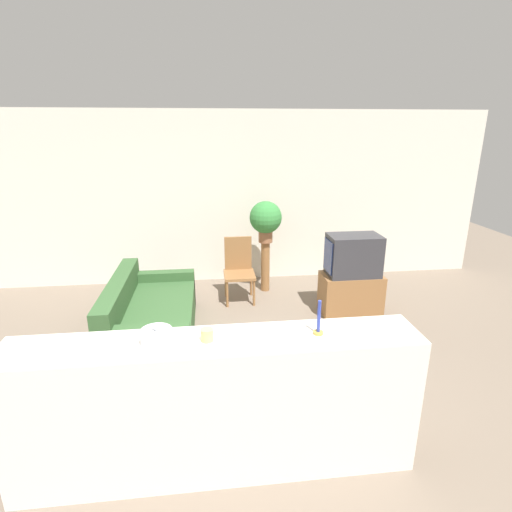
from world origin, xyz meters
TOP-DOWN VIEW (x-y plane):
  - ground_plane at (0.00, 0.00)m, footprint 14.00×14.00m
  - wall_back at (0.00, 3.43)m, footprint 9.00×0.06m
  - couch at (-0.77, 1.58)m, footprint 0.96×1.77m
  - tv_stand at (1.87, 1.93)m, footprint 0.80×0.45m
  - television at (1.86, 1.93)m, footprint 0.69×0.43m
  - wooden_chair at (0.39, 2.56)m, footprint 0.44×0.44m
  - plant_stand at (0.82, 2.84)m, footprint 0.13×0.13m
  - potted_plant at (0.82, 2.84)m, footprint 0.48×0.48m
  - foreground_counter at (0.00, -0.50)m, footprint 2.85×0.44m
  - decorative_bowl at (-0.38, -0.50)m, footprint 0.21×0.21m
  - candle_jar at (-0.05, -0.50)m, footprint 0.09×0.09m
  - candlestick at (0.71, -0.50)m, footprint 0.07×0.07m

SIDE VIEW (x-z plane):
  - ground_plane at x=0.00m, z-range 0.00..0.00m
  - couch at x=-0.77m, z-range -0.10..0.62m
  - tv_stand at x=1.87m, z-range 0.00..0.55m
  - plant_stand at x=0.82m, z-range 0.00..0.78m
  - wooden_chair at x=0.39m, z-range 0.03..0.95m
  - foreground_counter at x=0.00m, z-range 0.00..1.06m
  - television at x=1.86m, z-range 0.55..1.09m
  - candle_jar at x=-0.05m, z-range 1.06..1.15m
  - decorative_bowl at x=-0.38m, z-range 1.04..1.19m
  - potted_plant at x=0.82m, z-range 0.83..1.45m
  - candlestick at x=0.71m, z-range 1.02..1.27m
  - wall_back at x=0.00m, z-range 0.00..2.70m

